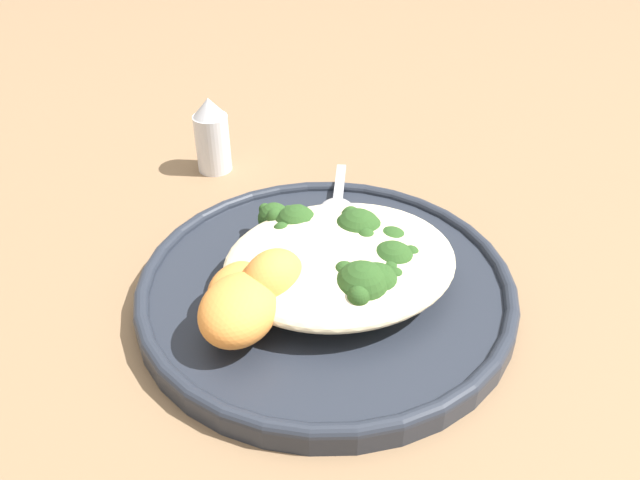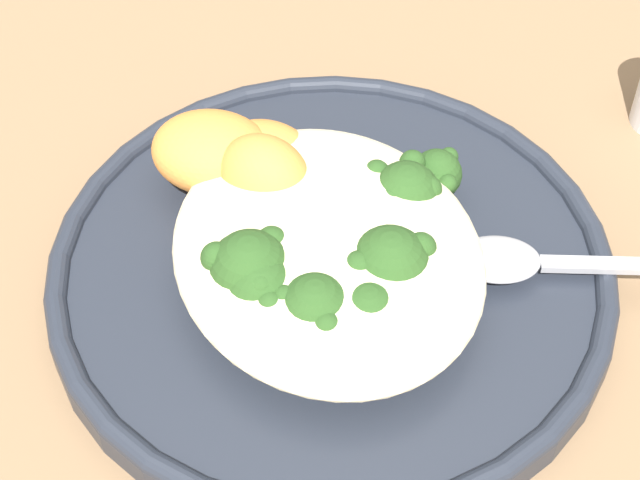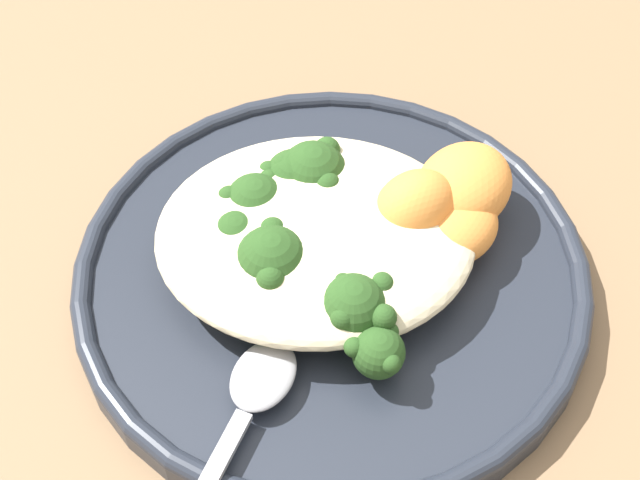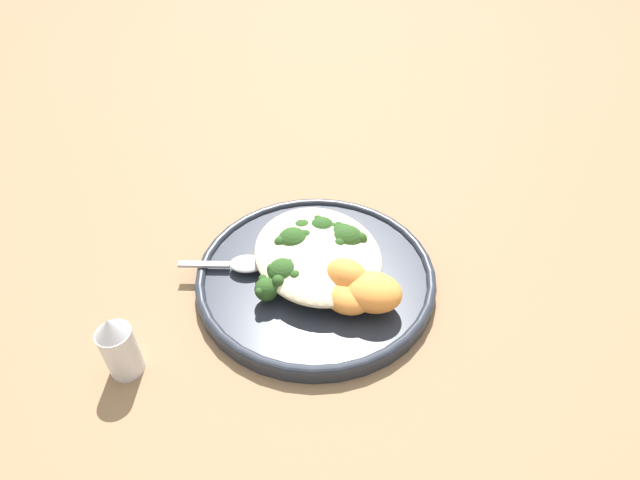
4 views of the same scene
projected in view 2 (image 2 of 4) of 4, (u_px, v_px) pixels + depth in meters
The scene contains 15 objects.
ground_plane at pixel (290, 280), 0.58m from camera, with size 4.00×4.00×0.00m, color #846647.
plate at pixel (331, 270), 0.56m from camera, with size 0.30×0.30×0.02m.
quinoa_mound at pixel (327, 252), 0.54m from camera, with size 0.18×0.15×0.03m, color beige.
broccoli_stalk_0 at pixel (257, 265), 0.53m from camera, with size 0.07×0.08×0.04m.
broccoli_stalk_1 at pixel (266, 281), 0.52m from camera, with size 0.08×0.07×0.04m.
broccoli_stalk_2 at pixel (311, 291), 0.52m from camera, with size 0.11×0.05×0.04m.
broccoli_stalk_3 at pixel (346, 288), 0.53m from camera, with size 0.11×0.04×0.03m.
broccoli_stalk_4 at pixel (378, 262), 0.53m from camera, with size 0.09×0.07×0.04m.
broccoli_stalk_5 at pixel (415, 259), 0.54m from camera, with size 0.08×0.08×0.03m.
broccoli_stalk_6 at pixel (374, 199), 0.56m from camera, with size 0.04×0.11×0.04m.
broccoli_stalk_7 at pixel (396, 191), 0.57m from camera, with size 0.03×0.10×0.03m.
sweet_potato_chunk_0 at pixel (265, 154), 0.59m from camera, with size 0.06×0.04×0.03m, color orange.
sweet_potato_chunk_1 at pixel (271, 174), 0.56m from camera, with size 0.05×0.04×0.05m, color orange.
sweet_potato_chunk_2 at pixel (212, 152), 0.58m from camera, with size 0.07×0.05×0.04m, color orange.
spoon at pixel (514, 260), 0.55m from camera, with size 0.06×0.11×0.01m.
Camera 2 is at (-0.34, 0.12, 0.45)m, focal length 60.00 mm.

